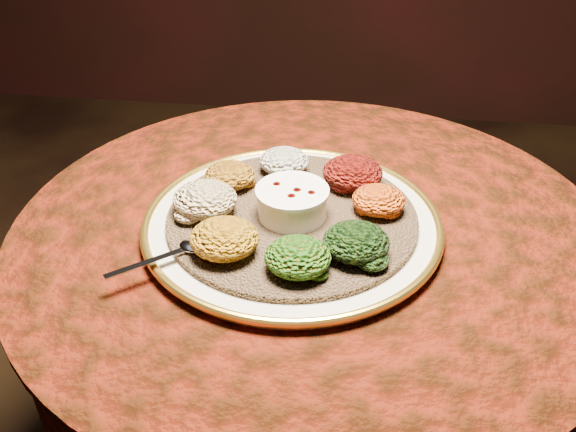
# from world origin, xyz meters

# --- Properties ---
(table) EXTENTS (0.96, 0.96, 0.73)m
(table) POSITION_xyz_m (0.00, 0.00, 0.55)
(table) COLOR black
(table) RESTS_ON ground
(platter) EXTENTS (0.48, 0.48, 0.02)m
(platter) POSITION_xyz_m (-0.03, -0.02, 0.75)
(platter) COLOR beige
(platter) RESTS_ON table
(injera) EXTENTS (0.48, 0.48, 0.01)m
(injera) POSITION_xyz_m (-0.03, -0.02, 0.76)
(injera) COLOR brown
(injera) RESTS_ON platter
(stew_bowl) EXTENTS (0.11, 0.11, 0.05)m
(stew_bowl) POSITION_xyz_m (-0.03, -0.02, 0.79)
(stew_bowl) COLOR white
(stew_bowl) RESTS_ON injera
(spoon) EXTENTS (0.13, 0.11, 0.01)m
(spoon) POSITION_xyz_m (-0.17, -0.13, 0.77)
(spoon) COLOR silver
(spoon) RESTS_ON injera
(portion_ayib) EXTENTS (0.09, 0.08, 0.04)m
(portion_ayib) POSITION_xyz_m (-0.06, 0.11, 0.78)
(portion_ayib) COLOR beige
(portion_ayib) RESTS_ON injera
(portion_kitfo) EXTENTS (0.10, 0.09, 0.05)m
(portion_kitfo) POSITION_xyz_m (0.06, 0.08, 0.79)
(portion_kitfo) COLOR black
(portion_kitfo) RESTS_ON injera
(portion_tikil) EXTENTS (0.08, 0.08, 0.04)m
(portion_tikil) POSITION_xyz_m (0.10, 0.01, 0.78)
(portion_tikil) COLOR #C08E10
(portion_tikil) RESTS_ON injera
(portion_gomen) EXTENTS (0.09, 0.09, 0.05)m
(portion_gomen) POSITION_xyz_m (0.07, -0.11, 0.78)
(portion_gomen) COLOR black
(portion_gomen) RESTS_ON injera
(portion_mixveg) EXTENTS (0.09, 0.09, 0.04)m
(portion_mixveg) POSITION_xyz_m (-0.00, -0.15, 0.78)
(portion_mixveg) COLOR #AE440B
(portion_mixveg) RESTS_ON injera
(portion_kik) EXTENTS (0.10, 0.09, 0.05)m
(portion_kik) POSITION_xyz_m (-0.11, -0.13, 0.79)
(portion_kik) COLOR #AA760F
(portion_kik) RESTS_ON injera
(portion_timatim) EXTENTS (0.10, 0.10, 0.05)m
(portion_timatim) POSITION_xyz_m (-0.16, -0.03, 0.79)
(portion_timatim) COLOR maroon
(portion_timatim) RESTS_ON injera
(portion_shiro) EXTENTS (0.08, 0.08, 0.04)m
(portion_shiro) POSITION_xyz_m (-0.14, 0.05, 0.78)
(portion_shiro) COLOR #955F12
(portion_shiro) RESTS_ON injera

